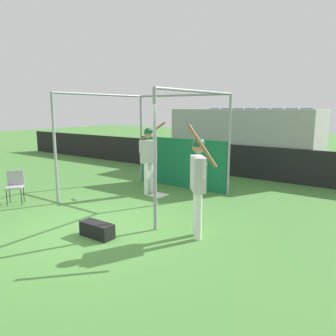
% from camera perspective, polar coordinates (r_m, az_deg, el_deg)
% --- Properties ---
extents(ground_plane, '(60.00, 60.00, 0.00)m').
position_cam_1_polar(ground_plane, '(6.94, -13.00, -10.33)').
color(ground_plane, '#477F38').
extents(outfield_wall, '(24.00, 0.12, 1.14)m').
position_cam_1_polar(outfield_wall, '(12.06, 11.04, 1.33)').
color(outfield_wall, black).
rests_on(outfield_wall, ground).
extents(bleacher_section, '(5.40, 2.40, 2.42)m').
position_cam_1_polar(bleacher_section, '(13.13, 13.45, 4.77)').
color(bleacher_section, '#9E9E99').
rests_on(bleacher_section, ground).
extents(batting_cage, '(3.25, 3.41, 2.83)m').
position_cam_1_polar(batting_cage, '(9.54, 0.35, 3.30)').
color(batting_cage, gray).
rests_on(batting_cage, ground).
extents(home_plate, '(0.44, 0.44, 0.02)m').
position_cam_1_polar(home_plate, '(9.28, -1.67, -4.71)').
color(home_plate, white).
rests_on(home_plate, ground).
extents(player_batter, '(0.62, 0.95, 2.04)m').
position_cam_1_polar(player_batter, '(9.27, -3.41, 2.49)').
color(player_batter, white).
rests_on(player_batter, ground).
extents(player_waiting, '(0.75, 0.66, 2.16)m').
position_cam_1_polar(player_waiting, '(6.05, 5.27, -1.60)').
color(player_waiting, white).
rests_on(player_waiting, ground).
extents(folding_chair, '(0.56, 0.56, 0.84)m').
position_cam_1_polar(folding_chair, '(9.30, -25.08, -2.46)').
color(folding_chair, '#99999E').
rests_on(folding_chair, ground).
extents(equipment_bag, '(0.70, 0.28, 0.28)m').
position_cam_1_polar(equipment_bag, '(6.49, -12.25, -10.47)').
color(equipment_bag, black).
rests_on(equipment_bag, ground).
extents(baseball, '(0.07, 0.07, 0.07)m').
position_cam_1_polar(baseball, '(9.50, 5.00, -4.21)').
color(baseball, white).
rests_on(baseball, ground).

